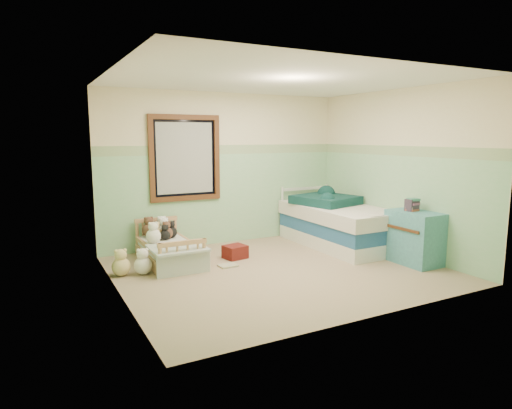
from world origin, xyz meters
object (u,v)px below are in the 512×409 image
plush_floor_cream (143,266)px  plush_floor_tan (121,267)px  toddler_bed_frame (169,257)px  twin_bed_frame (338,239)px  floor_book (228,266)px  dresser (414,238)px  red_pillow (235,252)px

plush_floor_cream → plush_floor_tan: bearing=165.1°
toddler_bed_frame → plush_floor_cream: (-0.46, -0.39, 0.03)m
plush_floor_cream → twin_bed_frame: plush_floor_cream is taller
toddler_bed_frame → floor_book: (0.67, -0.58, -0.07)m
dresser → floor_book: dresser is taller
toddler_bed_frame → dresser: bearing=-28.4°
plush_floor_tan → red_pillow: plush_floor_tan is taller
twin_bed_frame → toddler_bed_frame: bearing=172.9°
twin_bed_frame → red_pillow: bearing=177.1°
toddler_bed_frame → dresser: 3.51m
red_pillow → floor_book: (-0.27, -0.33, -0.09)m
twin_bed_frame → dresser: size_ratio=2.75×
plush_floor_tan → floor_book: plush_floor_tan is taller
toddler_bed_frame → floor_book: bearing=-41.1°
toddler_bed_frame → plush_floor_tan: size_ratio=5.49×
red_pillow → toddler_bed_frame: bearing=165.0°
plush_floor_tan → twin_bed_frame: bearing=-0.4°
plush_floor_tan → dresser: dresser is taller
toddler_bed_frame → dresser: dresser is taller
dresser → plush_floor_tan: bearing=160.6°
plush_floor_cream → red_pillow: 1.40m
twin_bed_frame → floor_book: size_ratio=8.13×
plush_floor_cream → twin_bed_frame: bearing=0.8°
plush_floor_cream → plush_floor_tan: 0.27m
plush_floor_cream → dresser: 3.77m
plush_floor_tan → twin_bed_frame: 3.50m
red_pillow → plush_floor_tan: bearing=-177.7°
toddler_bed_frame → dresser: size_ratio=1.77×
toddler_bed_frame → red_pillow: (0.93, -0.25, 0.01)m
floor_book → twin_bed_frame: bearing=3.9°
toddler_bed_frame → floor_book: 0.89m
floor_book → red_pillow: bearing=48.5°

